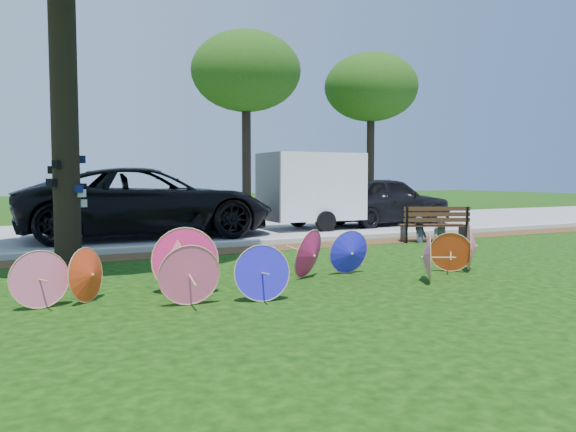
% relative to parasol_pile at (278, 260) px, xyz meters
% --- Properties ---
extents(ground, '(90.00, 90.00, 0.00)m').
position_rel_parasol_pile_xyz_m(ground, '(0.40, -0.52, -0.38)').
color(ground, black).
rests_on(ground, ground).
extents(mulch_strip, '(90.00, 1.00, 0.01)m').
position_rel_parasol_pile_xyz_m(mulch_strip, '(0.40, 3.98, -0.38)').
color(mulch_strip, '#472D16').
rests_on(mulch_strip, ground).
extents(curb, '(90.00, 0.30, 0.12)m').
position_rel_parasol_pile_xyz_m(curb, '(0.40, 4.68, -0.32)').
color(curb, '#B7B5AD').
rests_on(curb, ground).
extents(street, '(90.00, 8.00, 0.01)m').
position_rel_parasol_pile_xyz_m(street, '(0.40, 8.83, -0.38)').
color(street, gray).
rests_on(street, ground).
extents(parasol_pile, '(7.37, 2.21, 0.92)m').
position_rel_parasol_pile_xyz_m(parasol_pile, '(0.00, 0.00, 0.00)').
color(parasol_pile, '#D32060').
rests_on(parasol_pile, ground).
extents(black_van, '(6.67, 3.36, 1.81)m').
position_rel_parasol_pile_xyz_m(black_van, '(-0.17, 7.53, 0.52)').
color(black_van, black).
rests_on(black_van, ground).
extents(dark_pickup, '(4.81, 2.21, 1.60)m').
position_rel_parasol_pile_xyz_m(dark_pickup, '(7.56, 7.80, 0.42)').
color(dark_pickup, black).
rests_on(dark_pickup, ground).
extents(cargo_trailer, '(2.87, 1.86, 2.58)m').
position_rel_parasol_pile_xyz_m(cargo_trailer, '(4.73, 7.59, 0.91)').
color(cargo_trailer, white).
rests_on(cargo_trailer, ground).
extents(park_bench, '(1.76, 1.22, 0.86)m').
position_rel_parasol_pile_xyz_m(park_bench, '(5.80, 3.39, 0.05)').
color(park_bench, black).
rests_on(park_bench, ground).
extents(person_left, '(0.51, 0.43, 1.19)m').
position_rel_parasol_pile_xyz_m(person_left, '(5.45, 3.44, 0.21)').
color(person_left, '#383D4C').
rests_on(person_left, ground).
extents(person_right, '(0.72, 0.64, 1.22)m').
position_rel_parasol_pile_xyz_m(person_right, '(6.15, 3.44, 0.23)').
color(person_right, '#AEAFB8').
rests_on(person_right, ground).
extents(bg_trees, '(24.49, 5.88, 7.40)m').
position_rel_parasol_pile_xyz_m(bg_trees, '(3.05, 14.16, 5.38)').
color(bg_trees, black).
rests_on(bg_trees, ground).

